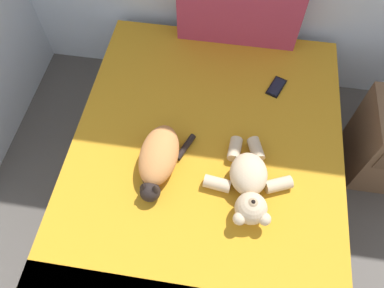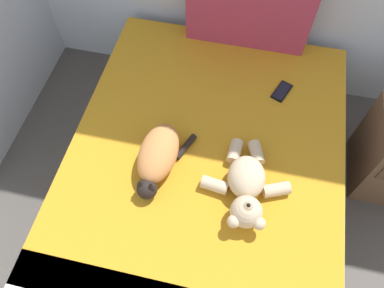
{
  "view_description": "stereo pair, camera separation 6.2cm",
  "coord_description": "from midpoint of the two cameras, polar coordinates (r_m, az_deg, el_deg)",
  "views": [
    {
      "loc": [
        1.43,
        2.57,
        2.16
      ],
      "look_at": [
        1.28,
        3.51,
        0.58
      ],
      "focal_mm": 34.38,
      "sensor_mm": 36.0,
      "label": 1
    },
    {
      "loc": [
        1.49,
        2.58,
        2.16
      ],
      "look_at": [
        1.28,
        3.51,
        0.58
      ],
      "focal_mm": 34.38,
      "sensor_mm": 36.0,
      "label": 2
    }
  ],
  "objects": [
    {
      "name": "bed",
      "position": [
        2.12,
        2.67,
        -5.13
      ],
      "size": [
        1.47,
        1.92,
        0.5
      ],
      "color": "brown",
      "rests_on": "ground_plane"
    },
    {
      "name": "patterned_cushion",
      "position": [
        2.27,
        9.81,
        20.65
      ],
      "size": [
        0.73,
        0.12,
        0.55
      ],
      "color": "#A5334C",
      "rests_on": "bed"
    },
    {
      "name": "cat",
      "position": [
        1.82,
        -4.41,
        -1.98
      ],
      "size": [
        0.26,
        0.42,
        0.15
      ],
      "color": "#D18447",
      "rests_on": "bed"
    },
    {
      "name": "teddy_bear",
      "position": [
        1.76,
        9.4,
        -6.67
      ],
      "size": [
        0.43,
        0.5,
        0.16
      ],
      "color": "beige",
      "rests_on": "bed"
    },
    {
      "name": "cell_phone",
      "position": [
        2.2,
        14.54,
        7.9
      ],
      "size": [
        0.12,
        0.16,
        0.01
      ],
      "color": "black",
      "rests_on": "bed"
    }
  ]
}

